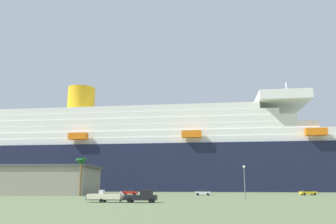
% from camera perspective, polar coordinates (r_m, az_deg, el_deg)
% --- Properties ---
extents(ground_plane, '(600.00, 600.00, 0.00)m').
position_cam_1_polar(ground_plane, '(117.24, -3.27, -12.93)').
color(ground_plane, '#66754C').
extents(cruise_ship, '(252.05, 62.99, 55.26)m').
position_cam_1_polar(cruise_ship, '(167.95, -3.99, -7.03)').
color(cruise_ship, '#191E38').
rests_on(cruise_ship, ground_plane).
extents(pickup_truck, '(5.78, 2.74, 2.20)m').
position_cam_1_polar(pickup_truck, '(64.25, -4.14, -13.29)').
color(pickup_truck, black).
rests_on(pickup_truck, ground_plane).
extents(small_boat_on_trailer, '(8.39, 2.72, 2.15)m').
position_cam_1_polar(small_boat_on_trailer, '(65.68, -9.41, -13.20)').
color(small_boat_on_trailer, '#595960').
rests_on(small_boat_on_trailer, ground_plane).
extents(palm_tree, '(2.94, 3.13, 10.20)m').
position_cam_1_polar(palm_tree, '(99.70, -13.68, -8.30)').
color(palm_tree, brown).
rests_on(palm_tree, ground_plane).
extents(street_lamp, '(0.56, 0.56, 7.18)m').
position_cam_1_polar(street_lamp, '(81.28, 12.09, -10.05)').
color(street_lamp, slate).
rests_on(street_lamp, ground_plane).
extents(parked_car_red_hatchback, '(4.70, 2.68, 1.58)m').
position_cam_1_polar(parked_car_red_hatchback, '(108.05, -6.09, -12.58)').
color(parked_car_red_hatchback, red).
rests_on(parked_car_red_hatchback, ground_plane).
extents(parked_car_yellow_taxi, '(4.71, 2.42, 1.58)m').
position_cam_1_polar(parked_car_yellow_taxi, '(111.86, 21.40, -11.83)').
color(parked_car_yellow_taxi, yellow).
rests_on(parked_car_yellow_taxi, ground_plane).
extents(parked_car_silver_sedan, '(4.66, 2.70, 1.58)m').
position_cam_1_polar(parked_car_silver_sedan, '(103.92, 5.64, -12.64)').
color(parked_car_silver_sedan, silver).
rests_on(parked_car_silver_sedan, ground_plane).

